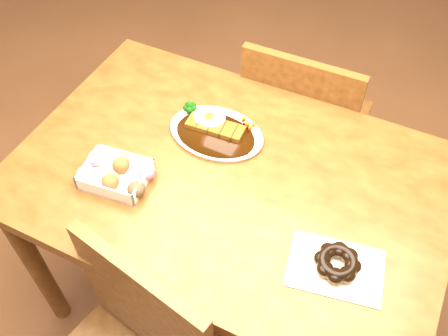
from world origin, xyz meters
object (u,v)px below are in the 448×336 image
at_px(table, 230,196).
at_px(pon_de_ring, 337,263).
at_px(chair_far, 302,126).
at_px(katsu_curry_plate, 215,130).
at_px(donut_box, 116,174).

distance_m(table, pon_de_ring, 0.40).
relative_size(table, chair_far, 1.38).
xyz_separation_m(table, pon_de_ring, (0.35, -0.15, 0.12)).
bearing_deg(katsu_curry_plate, chair_far, 69.22).
height_order(chair_far, katsu_curry_plate, chair_far).
xyz_separation_m(katsu_curry_plate, pon_de_ring, (0.46, -0.27, 0.01)).
relative_size(chair_far, pon_de_ring, 3.47).
xyz_separation_m(chair_far, katsu_curry_plate, (-0.16, -0.41, 0.29)).
relative_size(chair_far, katsu_curry_plate, 3.07).
relative_size(donut_box, pon_de_ring, 0.83).
xyz_separation_m(donut_box, pon_de_ring, (0.62, 0.00, -0.00)).
distance_m(table, donut_box, 0.33).
bearing_deg(donut_box, pon_de_ring, 0.40).
bearing_deg(pon_de_ring, katsu_curry_plate, 149.54).
height_order(katsu_curry_plate, pon_de_ring, katsu_curry_plate).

